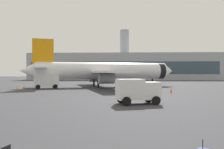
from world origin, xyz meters
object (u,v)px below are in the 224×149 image
Objects in this scene: service_truck at (46,81)px; safety_cone_far at (171,90)px; cargo_van at (137,90)px; airplane_at_gate at (104,71)px; safety_cone_near at (17,88)px; safety_cone_mid at (24,87)px.

service_truck reaches higher than safety_cone_far.
safety_cone_far is at bearing 65.70° from cargo_van.
airplane_at_gate reaches higher than service_truck.
service_truck is (-11.33, -6.08, -2.05)m from airplane_at_gate.
cargo_van is at bearing -40.37° from safety_cone_near.
safety_cone_near is (-15.29, -10.59, -3.33)m from airplane_at_gate.
cargo_van reaches higher than safety_cone_far.
safety_cone_near is at bearing -81.66° from safety_cone_mid.
safety_cone_mid is (-15.93, -6.19, -3.35)m from airplane_at_gate.
safety_cone_mid is (-21.91, 22.47, -1.15)m from cargo_van.
safety_cone_far is at bearing -50.00° from airplane_at_gate.
safety_cone_near is 1.08× the size of safety_cone_mid.
airplane_at_gate is at bearing 101.77° from cargo_van.
safety_cone_near is at bearing -131.29° from service_truck.
safety_cone_near is 27.88m from safety_cone_far.
service_truck is 1.11× the size of cargo_van.
safety_cone_far is at bearing -16.69° from safety_cone_mid.
safety_cone_mid is at bearing 163.31° from safety_cone_far.
safety_cone_far is (6.32, 14.01, -1.04)m from cargo_van.
cargo_van is at bearing -114.30° from safety_cone_far.
cargo_van is at bearing -52.55° from service_truck.
cargo_van is 31.40m from safety_cone_mid.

